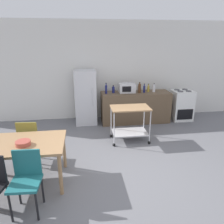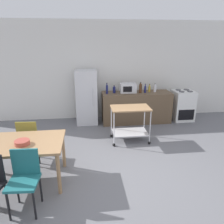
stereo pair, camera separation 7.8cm
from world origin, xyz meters
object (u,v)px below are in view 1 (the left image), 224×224
(bottle_sparkling_water, at_px, (113,90))
(bottle_wine, at_px, (148,89))
(stove_oven, at_px, (181,105))
(dining_table, at_px, (18,147))
(bottle_vinegar, at_px, (139,88))
(kitchen_cart, at_px, (130,118))
(fruit_bowl, at_px, (23,143))
(chair_teal, at_px, (26,178))
(chair_olive, at_px, (30,138))
(microwave, at_px, (127,88))
(refrigerator, at_px, (86,97))
(bottle_soda, at_px, (106,89))
(bottle_sesame_oil, at_px, (144,89))
(bottle_olive_oil, at_px, (154,88))

(bottle_sparkling_water, bearing_deg, bottle_wine, 0.58)
(stove_oven, bearing_deg, dining_table, -147.03)
(bottle_sparkling_water, relative_size, bottle_vinegar, 0.71)
(kitchen_cart, height_order, fruit_bowl, kitchen_cart)
(stove_oven, bearing_deg, chair_teal, -139.26)
(kitchen_cart, xyz_separation_m, bottle_sparkling_water, (-0.21, 1.29, 0.42))
(bottle_sparkling_water, bearing_deg, chair_olive, -134.28)
(dining_table, bearing_deg, kitchen_cart, 32.00)
(chair_olive, relative_size, bottle_sparkling_water, 4.09)
(dining_table, xyz_separation_m, microwave, (2.35, 2.66, 0.36))
(bottle_wine, distance_m, fruit_bowl, 3.98)
(refrigerator, relative_size, bottle_soda, 5.01)
(microwave, bearing_deg, bottle_wine, -0.12)
(dining_table, relative_size, bottle_soda, 4.85)
(stove_oven, distance_m, bottle_soda, 2.39)
(chair_olive, height_order, microwave, microwave)
(dining_table, bearing_deg, refrigerator, 66.90)
(bottle_sesame_oil, bearing_deg, fruit_bowl, -135.76)
(chair_olive, bearing_deg, fruit_bowl, 101.31)
(chair_teal, bearing_deg, bottle_olive_oil, 51.64)
(kitchen_cart, distance_m, bottle_vinegar, 1.39)
(bottle_sesame_oil, height_order, bottle_wine, bottle_sesame_oil)
(dining_table, xyz_separation_m, refrigerator, (1.16, 2.71, 0.10))
(bottle_wine, xyz_separation_m, fruit_bowl, (-2.88, -2.75, -0.20))
(microwave, distance_m, bottle_wine, 0.64)
(stove_oven, bearing_deg, microwave, 179.15)
(chair_olive, height_order, fruit_bowl, chair_olive)
(fruit_bowl, bearing_deg, bottle_wine, 43.69)
(fruit_bowl, bearing_deg, dining_table, 142.63)
(fruit_bowl, bearing_deg, bottle_sesame_oil, 44.24)
(chair_teal, bearing_deg, chair_olive, 103.32)
(microwave, bearing_deg, bottle_olive_oil, -3.26)
(bottle_vinegar, distance_m, fruit_bowl, 3.70)
(bottle_soda, relative_size, microwave, 0.67)
(bottle_soda, distance_m, bottle_olive_oil, 1.41)
(chair_teal, height_order, chair_olive, same)
(kitchen_cart, relative_size, bottle_olive_oil, 3.67)
(bottle_sparkling_water, xyz_separation_m, fruit_bowl, (-1.84, -2.74, -0.20))
(chair_teal, xyz_separation_m, chair_olive, (-0.23, 1.31, 0.00))
(chair_olive, bearing_deg, kitchen_cart, -157.78)
(chair_teal, relative_size, microwave, 1.93)
(microwave, distance_m, bottle_vinegar, 0.36)
(chair_teal, xyz_separation_m, bottle_vinegar, (2.44, 3.19, 0.51))
(bottle_soda, bearing_deg, bottle_olive_oil, 2.17)
(refrigerator, relative_size, fruit_bowl, 6.65)
(chair_olive, bearing_deg, bottle_wine, -141.73)
(chair_olive, xyz_separation_m, bottle_vinegar, (2.67, 1.89, 0.51))
(bottle_soda, relative_size, bottle_sparkling_water, 1.42)
(microwave, xyz_separation_m, fruit_bowl, (-2.23, -2.75, -0.24))
(bottle_wine, bearing_deg, kitchen_cart, -122.39)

